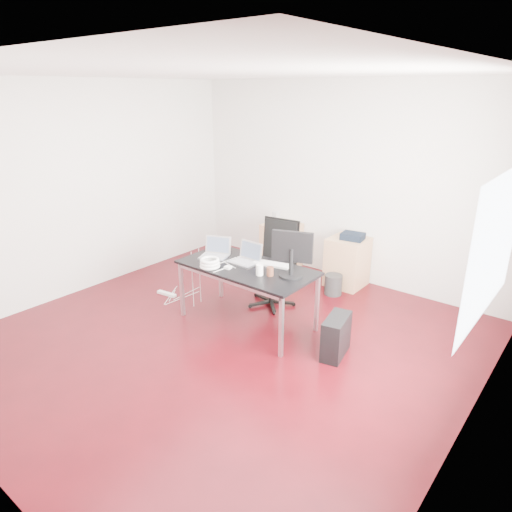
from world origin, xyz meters
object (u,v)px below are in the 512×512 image
Objects in this scene: pc_tower at (336,336)px; filing_cabinet_left at (281,245)px; office_chair at (275,259)px; filing_cabinet_right at (347,262)px; desk at (247,271)px.

filing_cabinet_left is at bearing 126.81° from pc_tower.
office_chair reaches higher than pc_tower.
filing_cabinet_left is 1.00× the size of filing_cabinet_right.
desk is 1.48× the size of office_chair.
filing_cabinet_left and filing_cabinet_right have the same top height.
desk is 1.27m from pc_tower.
filing_cabinet_right is (0.47, 1.09, -0.26)m from office_chair.
pc_tower is at bearing 1.95° from desk.
desk is 2.29× the size of filing_cabinet_right.
desk is 0.68m from office_chair.
office_chair is (-0.09, 0.67, -0.07)m from desk.
desk is 2.29× the size of filing_cabinet_left.
filing_cabinet_right is at bearing 58.19° from office_chair.
office_chair is 2.40× the size of pc_tower.
pc_tower is (1.95, -1.72, -0.13)m from filing_cabinet_left.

